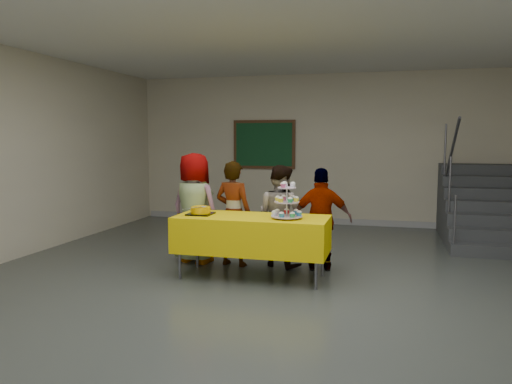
# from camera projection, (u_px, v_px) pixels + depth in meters

# --- Properties ---
(room_shell) EXTENTS (10.00, 10.04, 3.02)m
(room_shell) POSITION_uv_depth(u_px,v_px,m) (275.00, 98.00, 5.11)
(room_shell) COLOR #4C514C
(room_shell) RESTS_ON ground
(bake_table) EXTENTS (1.88, 0.78, 0.77)m
(bake_table) POSITION_uv_depth(u_px,v_px,m) (252.00, 233.00, 6.15)
(bake_table) COLOR #595960
(bake_table) RESTS_ON ground
(cupcake_stand) EXTENTS (0.38, 0.38, 0.44)m
(cupcake_stand) POSITION_uv_depth(u_px,v_px,m) (287.00, 205.00, 5.93)
(cupcake_stand) COLOR silver
(cupcake_stand) RESTS_ON bake_table
(bear_cake) EXTENTS (0.32, 0.36, 0.12)m
(bear_cake) POSITION_uv_depth(u_px,v_px,m) (201.00, 210.00, 6.26)
(bear_cake) COLOR black
(bear_cake) RESTS_ON bake_table
(schoolchild_a) EXTENTS (0.84, 0.66, 1.53)m
(schoolchild_a) POSITION_uv_depth(u_px,v_px,m) (195.00, 208.00, 6.91)
(schoolchild_a) COLOR slate
(schoolchild_a) RESTS_ON ground
(schoolchild_b) EXTENTS (0.57, 0.43, 1.42)m
(schoolchild_b) POSITION_uv_depth(u_px,v_px,m) (233.00, 213.00, 6.74)
(schoolchild_b) COLOR slate
(schoolchild_b) RESTS_ON ground
(schoolchild_c) EXTENTS (0.81, 0.73, 1.37)m
(schoolchild_c) POSITION_uv_depth(u_px,v_px,m) (280.00, 216.00, 6.73)
(schoolchild_c) COLOR slate
(schoolchild_c) RESTS_ON ground
(schoolchild_d) EXTENTS (0.83, 0.44, 1.34)m
(schoolchild_d) POSITION_uv_depth(u_px,v_px,m) (322.00, 219.00, 6.50)
(schoolchild_d) COLOR slate
(schoolchild_d) RESTS_ON ground
(staircase) EXTENTS (1.30, 2.40, 2.04)m
(staircase) POSITION_uv_depth(u_px,v_px,m) (482.00, 211.00, 8.53)
(staircase) COLOR #424447
(staircase) RESTS_ON ground
(noticeboard) EXTENTS (1.30, 0.05, 1.00)m
(noticeboard) POSITION_uv_depth(u_px,v_px,m) (264.00, 144.00, 10.26)
(noticeboard) COLOR #472B16
(noticeboard) RESTS_ON ground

